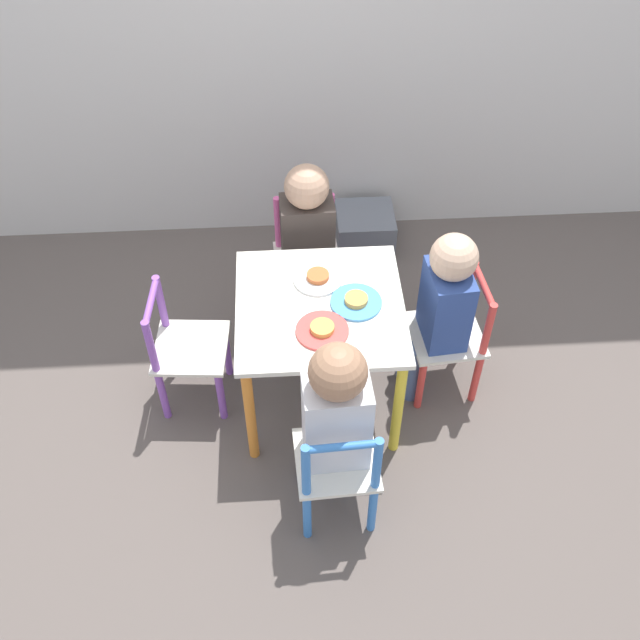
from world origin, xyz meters
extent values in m
plane|color=#5B514C|center=(0.00, 0.00, 0.00)|extent=(6.00, 6.00, 0.00)
cube|color=silver|center=(0.00, 0.00, 0.49)|extent=(0.57, 0.57, 0.02)
cylinder|color=orange|center=(-0.25, -0.25, 0.24)|extent=(0.04, 0.04, 0.48)
cylinder|color=yellow|center=(0.25, -0.25, 0.24)|extent=(0.04, 0.04, 0.48)
cylinder|color=teal|center=(-0.25, 0.25, 0.24)|extent=(0.04, 0.04, 0.48)
cylinder|color=green|center=(0.25, 0.25, 0.24)|extent=(0.04, 0.04, 0.48)
cube|color=silver|center=(0.46, 0.04, 0.27)|extent=(0.28, 0.28, 0.02)
cylinder|color=#DB3D38|center=(0.35, 0.14, 0.13)|extent=(0.03, 0.03, 0.26)
cylinder|color=#DB3D38|center=(0.37, -0.07, 0.13)|extent=(0.03, 0.03, 0.26)
cylinder|color=#DB3D38|center=(0.56, 0.16, 0.13)|extent=(0.03, 0.03, 0.26)
cylinder|color=#DB3D38|center=(0.58, -0.05, 0.13)|extent=(0.03, 0.03, 0.26)
cylinder|color=#DB3D38|center=(0.56, 0.16, 0.39)|extent=(0.03, 0.03, 0.26)
cylinder|color=#DB3D38|center=(0.58, -0.05, 0.39)|extent=(0.03, 0.03, 0.26)
cylinder|color=#DB3D38|center=(0.57, 0.05, 0.50)|extent=(0.04, 0.21, 0.02)
cube|color=silver|center=(0.02, -0.46, 0.27)|extent=(0.27, 0.27, 0.02)
cylinder|color=#387AD1|center=(0.12, -0.35, 0.13)|extent=(0.03, 0.03, 0.26)
cylinder|color=#387AD1|center=(-0.09, -0.36, 0.13)|extent=(0.03, 0.03, 0.26)
cylinder|color=#387AD1|center=(0.14, -0.56, 0.13)|extent=(0.03, 0.03, 0.26)
cylinder|color=#387AD1|center=(-0.08, -0.58, 0.13)|extent=(0.03, 0.03, 0.26)
cylinder|color=#387AD1|center=(0.14, -0.56, 0.39)|extent=(0.03, 0.03, 0.26)
cylinder|color=#387AD1|center=(-0.08, -0.58, 0.39)|extent=(0.03, 0.03, 0.26)
cylinder|color=#387AD1|center=(0.03, -0.57, 0.50)|extent=(0.21, 0.04, 0.02)
cube|color=silver|center=(-0.02, 0.46, 0.27)|extent=(0.27, 0.27, 0.02)
cylinder|color=#E5599E|center=(-0.12, 0.35, 0.13)|extent=(0.03, 0.03, 0.26)
cylinder|color=#E5599E|center=(0.09, 0.36, 0.13)|extent=(0.03, 0.03, 0.26)
cylinder|color=#E5599E|center=(-0.13, 0.57, 0.13)|extent=(0.03, 0.03, 0.26)
cylinder|color=#E5599E|center=(0.08, 0.58, 0.13)|extent=(0.03, 0.03, 0.26)
cylinder|color=#E5599E|center=(-0.13, 0.57, 0.39)|extent=(0.03, 0.03, 0.26)
cylinder|color=#E5599E|center=(0.08, 0.58, 0.39)|extent=(0.03, 0.03, 0.26)
cylinder|color=#E5599E|center=(-0.03, 0.57, 0.50)|extent=(0.21, 0.03, 0.02)
cube|color=silver|center=(-0.46, 0.04, 0.27)|extent=(0.28, 0.28, 0.02)
cylinder|color=#8E51BC|center=(-0.37, -0.08, 0.13)|extent=(0.03, 0.03, 0.26)
cylinder|color=#8E51BC|center=(-0.35, 0.13, 0.13)|extent=(0.03, 0.03, 0.26)
cylinder|color=#8E51BC|center=(-0.58, -0.06, 0.13)|extent=(0.03, 0.03, 0.26)
cylinder|color=#8E51BC|center=(-0.56, 0.15, 0.13)|extent=(0.03, 0.03, 0.26)
cylinder|color=#8E51BC|center=(-0.58, -0.06, 0.39)|extent=(0.03, 0.03, 0.26)
cylinder|color=#8E51BC|center=(-0.56, 0.15, 0.39)|extent=(0.03, 0.03, 0.26)
cylinder|color=#8E51BC|center=(-0.57, 0.04, 0.50)|extent=(0.04, 0.21, 0.02)
cylinder|color=#4C608E|center=(0.34, 0.08, 0.14)|extent=(0.07, 0.07, 0.28)
cylinder|color=#4C608E|center=(0.35, -0.02, 0.14)|extent=(0.07, 0.07, 0.28)
cube|color=#2D478E|center=(0.44, 0.04, 0.43)|extent=(0.16, 0.21, 0.31)
sphere|color=#DBB293|center=(0.44, 0.04, 0.65)|extent=(0.16, 0.16, 0.16)
cylinder|color=#4C608E|center=(0.07, -0.34, 0.14)|extent=(0.07, 0.07, 0.28)
cylinder|color=#4C608E|center=(-0.03, -0.35, 0.14)|extent=(0.07, 0.07, 0.28)
cube|color=silver|center=(0.02, -0.44, 0.45)|extent=(0.21, 0.15, 0.34)
sphere|color=#A37556|center=(0.02, -0.44, 0.69)|extent=(0.17, 0.17, 0.17)
cylinder|color=#4C608E|center=(-0.07, 0.34, 0.14)|extent=(0.07, 0.07, 0.28)
cylinder|color=#4C608E|center=(0.03, 0.35, 0.14)|extent=(0.07, 0.07, 0.28)
cube|color=#423833|center=(-0.02, 0.44, 0.43)|extent=(0.21, 0.15, 0.31)
sphere|color=tan|center=(-0.02, 0.44, 0.66)|extent=(0.17, 0.17, 0.17)
cylinder|color=#4C9EE0|center=(0.12, 0.00, 0.50)|extent=(0.17, 0.17, 0.01)
cylinder|color=gold|center=(0.12, 0.00, 0.52)|extent=(0.08, 0.08, 0.02)
cylinder|color=#E54C47|center=(0.00, -0.12, 0.50)|extent=(0.17, 0.17, 0.01)
cylinder|color=gold|center=(0.00, -0.12, 0.52)|extent=(0.08, 0.08, 0.02)
cylinder|color=white|center=(0.00, 0.12, 0.50)|extent=(0.17, 0.17, 0.01)
cylinder|color=#CC6633|center=(0.00, 0.12, 0.52)|extent=(0.08, 0.08, 0.02)
cube|color=slate|center=(0.26, 0.85, 0.09)|extent=(0.26, 0.24, 0.19)
camera|label=1|loc=(-0.11, -1.75, 2.31)|focal=42.00mm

